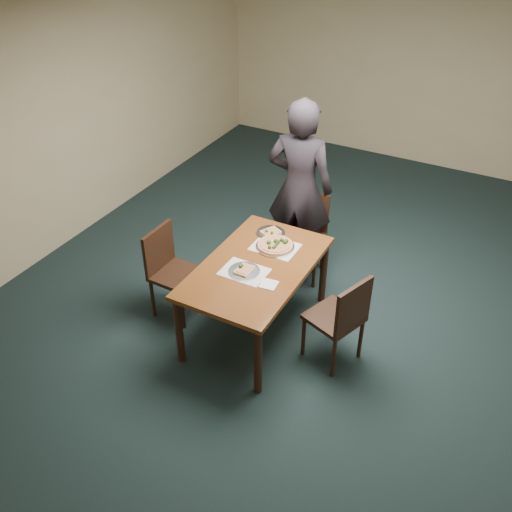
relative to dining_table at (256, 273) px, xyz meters
The scene contains 13 objects.
ground 0.83m from the dining_table, 52.60° to the left, with size 8.00×8.00×0.00m, color black.
room_shell 1.19m from the dining_table, 52.60° to the left, with size 8.00×8.00×8.00m.
dining_table is the anchor object (origin of this frame).
chair_far 1.09m from the dining_table, 89.58° to the left, with size 0.48×0.48×0.91m.
chair_left 0.89m from the dining_table, behind, with size 0.43×0.43×0.91m.
chair_right 0.86m from the dining_table, ahead, with size 0.54×0.54×0.91m.
diner 1.20m from the dining_table, 95.55° to the left, with size 0.69×0.46×1.90m, color black.
placemat_main 0.35m from the dining_table, 86.63° to the left, with size 0.42×0.32×0.00m, color white.
placemat_near 0.17m from the dining_table, 107.99° to the right, with size 0.40×0.30×0.00m, color white.
pizza_pan 0.36m from the dining_table, 86.20° to the left, with size 0.36×0.36×0.07m.
slice_plate_near 0.18m from the dining_table, 108.95° to the right, with size 0.28×0.28×0.06m.
slice_plate_far 0.55m from the dining_table, 103.21° to the left, with size 0.28×0.28×0.06m.
napkin 0.32m from the dining_table, 40.56° to the right, with size 0.14×0.14×0.01m, color white.
Camera 1 is at (1.64, -4.03, 3.73)m, focal length 40.00 mm.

